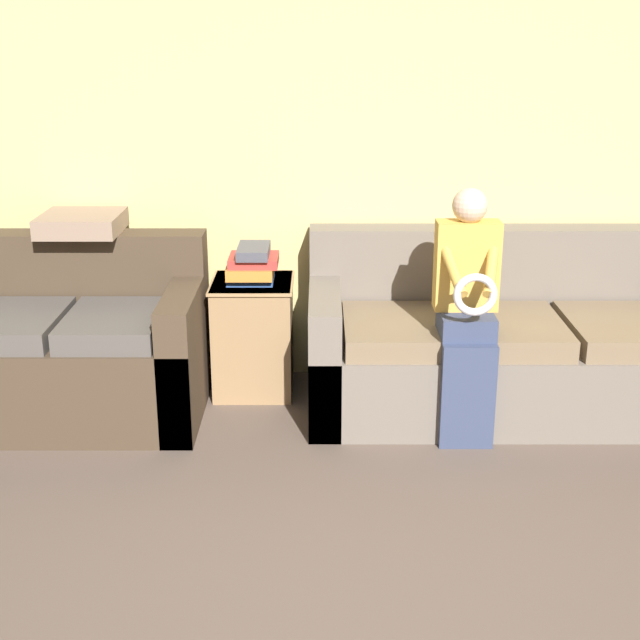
# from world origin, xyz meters

# --- Properties ---
(wall_back) EXTENTS (6.61, 0.06, 2.55)m
(wall_back) POSITION_xyz_m (0.00, 2.91, 1.27)
(wall_back) COLOR #DBCC7F
(wall_back) RESTS_ON ground_plane
(couch_main) EXTENTS (2.03, 0.91, 0.90)m
(couch_main) POSITION_xyz_m (0.69, 2.44, 0.32)
(couch_main) COLOR #70665B
(couch_main) RESTS_ON ground_plane
(couch_side) EXTENTS (1.32, 0.85, 0.90)m
(couch_side) POSITION_xyz_m (-1.54, 2.33, 0.34)
(couch_side) COLOR #473828
(couch_side) RESTS_ON ground_plane
(child_left_seated) EXTENTS (0.31, 0.37, 1.22)m
(child_left_seated) POSITION_xyz_m (0.43, 2.07, 0.66)
(child_left_seated) COLOR #384260
(child_left_seated) RESTS_ON ground_plane
(side_shelf) EXTENTS (0.44, 0.46, 0.63)m
(side_shelf) POSITION_xyz_m (-0.64, 2.63, 0.32)
(side_shelf) COLOR #9E7A51
(side_shelf) RESTS_ON ground_plane
(book_stack) EXTENTS (0.27, 0.31, 0.20)m
(book_stack) POSITION_xyz_m (-0.63, 2.63, 0.72)
(book_stack) COLOR #33569E
(book_stack) RESTS_ON side_shelf
(throw_pillow) EXTENTS (0.41, 0.41, 0.10)m
(throw_pillow) POSITION_xyz_m (-1.53, 2.62, 0.95)
(throw_pillow) COLOR gray
(throw_pillow) RESTS_ON couch_side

